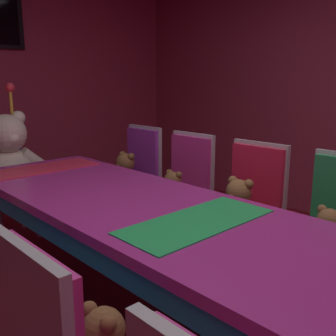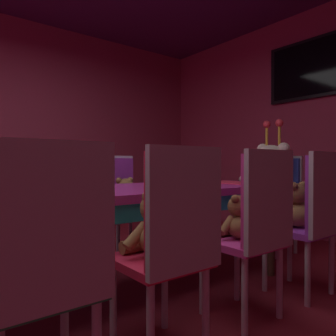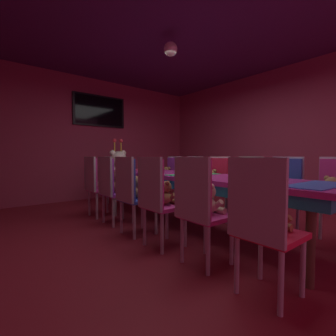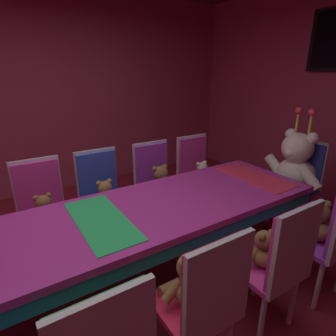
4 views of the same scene
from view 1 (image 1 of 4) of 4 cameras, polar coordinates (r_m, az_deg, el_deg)
The scene contains 11 objects.
banquet_table at distance 1.85m, azimuth 4.27°, elevation -10.21°, with size 0.90×3.59×0.75m.
teddy_left_3 at distance 1.73m, azimuth -19.63°, elevation -15.57°, with size 0.23×0.29×0.28m.
teddy_right_2 at distance 2.27m, azimuth 22.14°, elevation -9.05°, with size 0.22×0.28×0.27m.
chair_right_3 at distance 2.62m, azimuth 11.97°, elevation -4.88°, with size 0.42×0.41×0.98m.
teddy_right_3 at distance 2.51m, azimuth 10.05°, elevation -5.60°, with size 0.27×0.34×0.32m.
chair_right_4 at distance 2.99m, azimuth 2.58°, elevation -2.41°, with size 0.42×0.41×0.98m.
teddy_right_4 at distance 2.90m, azimuth 0.61°, elevation -3.37°, with size 0.22×0.28×0.27m.
chair_right_5 at distance 3.44m, azimuth -4.32°, elevation -0.46°, with size 0.42×0.41×0.98m.
teddy_right_5 at distance 3.35m, azimuth -6.26°, elevation -0.85°, with size 0.26×0.34×0.32m.
throne_chair at distance 3.78m, azimuth -22.81°, elevation -0.20°, with size 0.41×0.42×0.98m.
king_teddy_bear at distance 3.60m, azimuth -22.04°, elevation 1.64°, with size 0.69×0.54×0.89m.
Camera 1 is at (-1.26, -1.14, 1.38)m, focal length 41.99 mm.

